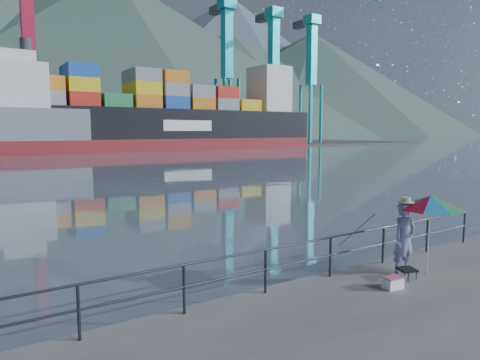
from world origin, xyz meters
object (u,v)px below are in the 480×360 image
at_px(fisherman, 404,239).
at_px(cooler_bag, 393,283).
at_px(container_ship, 184,119).
at_px(beach_umbrella, 430,202).

xyz_separation_m(fisherman, cooler_bag, (-1.05, -0.50, -0.79)).
xyz_separation_m(fisherman, container_ship, (28.47, 71.93, 4.92)).
xyz_separation_m(beach_umbrella, cooler_bag, (-1.58, -0.18, -1.72)).
height_order(beach_umbrella, cooler_bag, beach_umbrella).
relative_size(beach_umbrella, container_ship, 0.04).
distance_m(beach_umbrella, container_ship, 77.58).
height_order(fisherman, container_ship, container_ship).
bearing_deg(container_ship, cooler_bag, -112.18).
bearing_deg(container_ship, beach_umbrella, -111.14).
bearing_deg(cooler_bag, fisherman, 32.33).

